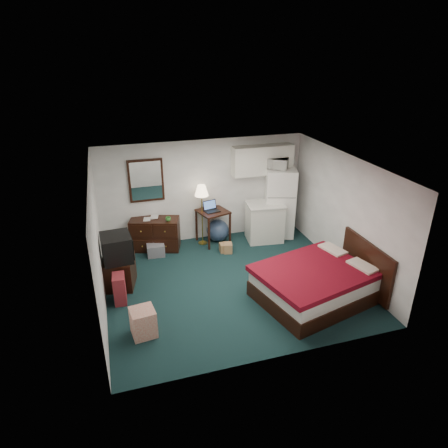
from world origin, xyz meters
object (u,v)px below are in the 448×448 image
object	(u,v)px
floor_lamp	(202,215)
desk	(213,226)
fridge	(279,202)
tv_stand	(118,272)
bed	(314,284)
suitcase	(120,289)
kitchen_counter	(265,222)
dresser	(155,234)

from	to	relation	value
floor_lamp	desk	distance (m)	0.43
fridge	tv_stand	bearing A→B (deg)	-145.40
bed	suitcase	bearing A→B (deg)	150.55
desk	floor_lamp	bearing A→B (deg)	165.62
floor_lamp	desk	size ratio (longest dim) A/B	1.81
bed	tv_stand	xyz separation A→B (m)	(-3.56, 1.57, -0.02)
fridge	floor_lamp	bearing A→B (deg)	-164.21
bed	suitcase	xyz separation A→B (m)	(-3.57, 0.98, -0.04)
bed	tv_stand	bearing A→B (deg)	141.99
kitchen_counter	bed	size ratio (longest dim) A/B	0.46
floor_lamp	tv_stand	bearing A→B (deg)	-147.34
kitchen_counter	floor_lamp	bearing A→B (deg)	177.73
floor_lamp	fridge	xyz separation A→B (m)	(1.99, -0.04, 0.12)
kitchen_counter	fridge	size ratio (longest dim) A/B	0.53
fridge	tv_stand	distance (m)	4.32
desk	suitcase	bearing A→B (deg)	-156.79
floor_lamp	kitchen_counter	size ratio (longest dim) A/B	1.62
floor_lamp	desk	bearing A→B (deg)	1.72
bed	suitcase	distance (m)	3.71
dresser	desk	xyz separation A→B (m)	(1.41, -0.05, 0.03)
dresser	bed	world-z (taller)	dresser
kitchen_counter	fridge	bearing A→B (deg)	30.30
floor_lamp	kitchen_counter	distance (m)	1.58
tv_stand	floor_lamp	bearing A→B (deg)	45.39
dresser	fridge	bearing A→B (deg)	15.47
dresser	fridge	distance (m)	3.17
kitchen_counter	bed	world-z (taller)	kitchen_counter
suitcase	tv_stand	bearing A→B (deg)	91.76
fridge	suitcase	size ratio (longest dim) A/B	3.02
fridge	tv_stand	xyz separation A→B (m)	(-4.08, -1.29, -0.57)
desk	fridge	distance (m)	1.78
kitchen_counter	tv_stand	size ratio (longest dim) A/B	1.40
floor_lamp	desk	xyz separation A→B (m)	(0.27, 0.01, -0.34)
floor_lamp	kitchen_counter	xyz separation A→B (m)	(1.53, -0.24, -0.29)
fridge	dresser	bearing A→B (deg)	-164.84
fridge	suitcase	bearing A→B (deg)	-138.21
kitchen_counter	suitcase	size ratio (longest dim) A/B	1.61
kitchen_counter	bed	xyz separation A→B (m)	(-0.06, -2.67, -0.14)
tv_stand	suitcase	bearing A→B (deg)	-78.65
fridge	bed	distance (m)	2.97
bed	dresser	bearing A→B (deg)	117.23
desk	tv_stand	xyz separation A→B (m)	(-2.36, -1.34, -0.11)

